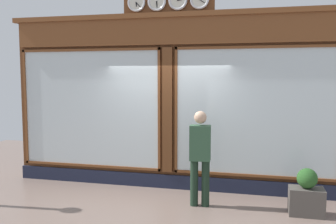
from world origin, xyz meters
The scene contains 4 objects.
shop_facade centered at (0.00, -0.13, 1.79)m, with size 6.85×0.42×4.03m.
pedestrian centered at (-0.80, 0.90, 0.93)m, with size 0.37×0.24×1.69m.
planter_box centered at (-2.58, 0.92, 0.23)m, with size 0.56×0.36×0.45m, color #4C4742.
planter_shrub centered at (-2.58, 0.92, 0.62)m, with size 0.33×0.33×0.33m, color #285623.
Camera 1 is at (-1.77, 7.29, 2.30)m, focal length 39.94 mm.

